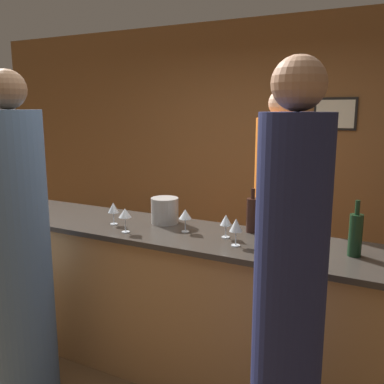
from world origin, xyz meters
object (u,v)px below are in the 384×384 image
(wine_bottle_0, at_px, (252,215))
(guest_1, at_px, (288,321))
(guest_0, at_px, (19,252))
(ice_bucket, at_px, (165,210))
(bartender, at_px, (278,226))
(wine_bottle_1, at_px, (355,234))

(wine_bottle_0, bearing_deg, guest_1, -62.63)
(guest_0, height_order, wine_bottle_0, guest_0)
(guest_0, distance_m, wine_bottle_0, 1.48)
(guest_0, relative_size, ice_bucket, 10.48)
(guest_0, distance_m, ice_bucket, 0.98)
(guest_0, bearing_deg, bartender, 49.96)
(guest_0, height_order, guest_1, guest_0)
(guest_1, xyz_separation_m, ice_bucket, (-1.13, 0.90, 0.15))
(guest_1, distance_m, ice_bucket, 1.45)
(wine_bottle_1, distance_m, ice_bucket, 1.29)
(guest_0, xyz_separation_m, ice_bucket, (0.56, 0.79, 0.15))
(bartender, bearing_deg, ice_bucket, 45.13)
(bartender, relative_size, guest_0, 0.96)
(guest_1, height_order, ice_bucket, guest_1)
(guest_0, xyz_separation_m, wine_bottle_0, (1.19, 0.86, 0.18))
(guest_0, bearing_deg, wine_bottle_1, 20.24)
(guest_0, bearing_deg, guest_1, -3.74)
(wine_bottle_1, height_order, ice_bucket, wine_bottle_1)
(guest_1, bearing_deg, guest_0, 176.26)
(wine_bottle_0, height_order, ice_bucket, wine_bottle_0)
(wine_bottle_0, bearing_deg, bartender, 88.64)
(wine_bottle_1, bearing_deg, wine_bottle_0, 164.72)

